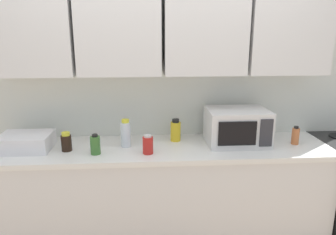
% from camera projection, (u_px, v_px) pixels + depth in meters
% --- Properties ---
extents(wall_back_with_cabinets, '(3.49, 0.38, 2.60)m').
position_uv_depth(wall_back_with_cabinets, '(162.00, 57.00, 2.59)').
color(wall_back_with_cabinets, silver).
rests_on(wall_back_with_cabinets, ground_plane).
extents(counter_run, '(2.62, 0.63, 0.90)m').
position_uv_depth(counter_run, '(164.00, 197.00, 2.66)').
color(counter_run, silver).
rests_on(counter_run, ground_plane).
extents(microwave, '(0.48, 0.37, 0.28)m').
position_uv_depth(microwave, '(237.00, 127.00, 2.57)').
color(microwave, silver).
rests_on(microwave, counter_run).
extents(dish_rack, '(0.38, 0.30, 0.12)m').
position_uv_depth(dish_rack, '(26.00, 142.00, 2.46)').
color(dish_rack, silver).
rests_on(dish_rack, counter_run).
extents(bottle_red_sauce, '(0.08, 0.08, 0.14)m').
position_uv_depth(bottle_red_sauce, '(148.00, 145.00, 2.37)').
color(bottle_red_sauce, red).
rests_on(bottle_red_sauce, counter_run).
extents(bottle_yellow_mustard, '(0.08, 0.08, 0.18)m').
position_uv_depth(bottle_yellow_mustard, '(176.00, 131.00, 2.65)').
color(bottle_yellow_mustard, gold).
rests_on(bottle_yellow_mustard, counter_run).
extents(bottle_clear_tall, '(0.08, 0.08, 0.22)m').
position_uv_depth(bottle_clear_tall, '(126.00, 134.00, 2.51)').
color(bottle_clear_tall, silver).
rests_on(bottle_clear_tall, counter_run).
extents(bottle_green_oil, '(0.07, 0.07, 0.15)m').
position_uv_depth(bottle_green_oil, '(95.00, 145.00, 2.36)').
color(bottle_green_oil, '#386B2D').
rests_on(bottle_green_oil, counter_run).
extents(bottle_spice_jar, '(0.06, 0.06, 0.15)m').
position_uv_depth(bottle_spice_jar, '(295.00, 136.00, 2.57)').
color(bottle_spice_jar, '#BC6638').
rests_on(bottle_spice_jar, counter_run).
extents(bottle_soy_dark, '(0.08, 0.08, 0.15)m').
position_uv_depth(bottle_soy_dark, '(66.00, 142.00, 2.43)').
color(bottle_soy_dark, black).
rests_on(bottle_soy_dark, counter_run).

